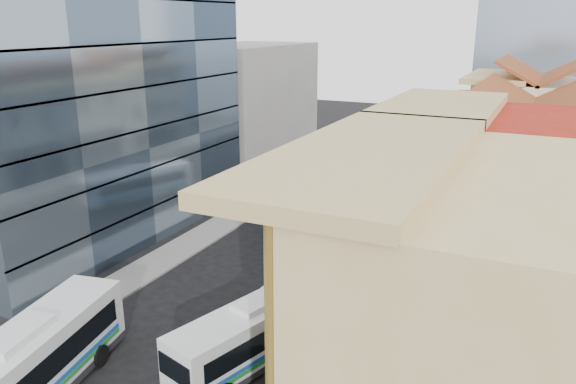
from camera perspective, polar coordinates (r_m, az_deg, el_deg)
The scene contains 12 objects.
sidewalk_right at distance 39.38m, azimuth 12.83°, elevation -8.14°, with size 3.00×90.00×0.15m, color slate.
sidewalk_left at distance 45.65m, azimuth -8.43°, elevation -4.29°, with size 3.00×90.00×0.15m, color slate.
shophouse_tan at distance 20.97m, azimuth 17.97°, elevation -14.14°, with size 8.00×14.00×12.00m, color #D2B779.
shophouse_red at distance 31.88m, azimuth 21.11°, elevation -3.48°, with size 8.00×10.00×12.00m, color #9E1F11.
shophouse_cream_near at distance 41.23m, azimuth 22.18°, elevation -0.52°, with size 8.00×9.00×10.00m, color silver.
shophouse_cream_mid at distance 49.92m, azimuth 22.95°, elevation 2.31°, with size 8.00×9.00×10.00m, color silver.
shophouse_cream_far at distance 60.08m, azimuth 23.63°, elevation 5.04°, with size 8.00×12.00×11.00m, color silver.
office_tower at distance 45.78m, azimuth -20.61°, elevation 14.08°, with size 12.00×26.00×30.00m, color #384658.
office_block_far at distance 64.21m, azimuth -4.33°, elevation 8.48°, with size 10.00×18.00×14.00m, color gray.
bus_left_near at distance 28.19m, azimuth -25.38°, elevation -15.98°, with size 2.87×12.26×3.93m, color silver, non-canonical shape.
bus_left_far at distance 46.56m, azimuth 1.04°, elevation -1.57°, with size 2.45×10.44×3.35m, color white, non-canonical shape.
bus_right at distance 29.06m, azimuth -2.80°, elevation -13.70°, with size 2.51×10.70×3.43m, color silver, non-canonical shape.
Camera 1 is at (15.68, -13.03, 16.59)m, focal length 35.00 mm.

